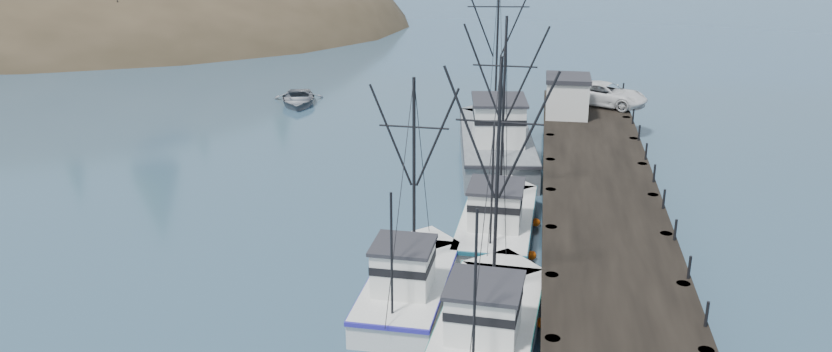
{
  "coord_description": "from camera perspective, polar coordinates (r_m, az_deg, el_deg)",
  "views": [
    {
      "loc": [
        10.4,
        -24.29,
        16.96
      ],
      "look_at": [
        4.32,
        15.57,
        2.5
      ],
      "focal_mm": 35.0,
      "sensor_mm": 36.0,
      "label": 1
    }
  ],
  "objects": [
    {
      "name": "trawler_near",
      "position": [
        32.46,
        5.14,
        -10.18
      ],
      "size": [
        4.43,
        11.41,
        11.5
      ],
      "color": "silver",
      "rests_on": "ground"
    },
    {
      "name": "trawler_mid",
      "position": [
        35.25,
        -0.42,
        -7.53
      ],
      "size": [
        3.69,
        9.91,
        10.01
      ],
      "color": "silver",
      "rests_on": "ground"
    },
    {
      "name": "work_vessel",
      "position": [
        53.32,
        5.61,
        2.48
      ],
      "size": [
        6.0,
        15.15,
        12.68
      ],
      "color": "slate",
      "rests_on": "ground"
    },
    {
      "name": "pickup_truck",
      "position": [
        60.18,
        13.2,
        5.62
      ],
      "size": [
        6.51,
        4.89,
        1.64
      ],
      "primitive_type": "imported",
      "rotation": [
        0.0,
        0.0,
        1.15
      ],
      "color": "silver",
      "rests_on": "pier"
    },
    {
      "name": "pier",
      "position": [
        43.24,
        12.88,
        -1.47
      ],
      "size": [
        6.0,
        44.0,
        2.0
      ],
      "color": "black",
      "rests_on": "ground"
    },
    {
      "name": "pier_shed",
      "position": [
        56.68,
        10.59,
        5.57
      ],
      "size": [
        3.0,
        3.2,
        2.8
      ],
      "color": "silver",
      "rests_on": "pier"
    },
    {
      "name": "trawler_far",
      "position": [
        41.8,
        5.77,
        -3.09
      ],
      "size": [
        3.94,
        11.12,
        11.41
      ],
      "color": "silver",
      "rests_on": "ground"
    },
    {
      "name": "moored_sailboats",
      "position": [
        94.73,
        -18.69,
        8.6
      ],
      "size": [
        23.06,
        16.98,
        6.35
      ],
      "color": "silver",
      "rests_on": "ground"
    },
    {
      "name": "motorboat",
      "position": [
        67.79,
        -8.31,
        5.04
      ],
      "size": [
        5.41,
        6.63,
        1.2
      ],
      "primitive_type": "imported",
      "rotation": [
        0.0,
        0.0,
        0.24
      ],
      "color": "slate",
      "rests_on": "ground"
    }
  ]
}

